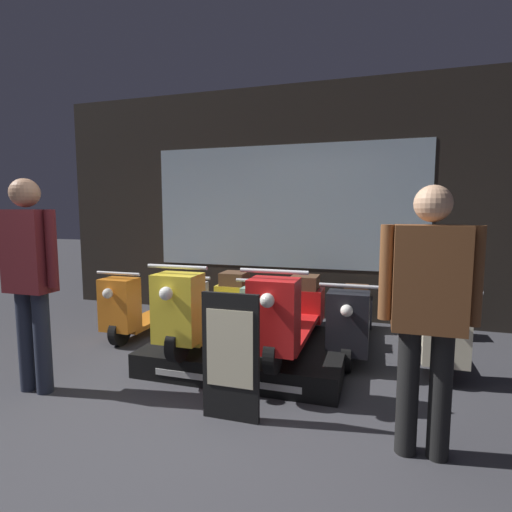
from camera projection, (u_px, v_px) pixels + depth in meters
ground_plane at (158, 451)px, 2.50m from camera, size 30.00×30.00×0.00m
shop_wall_back at (285, 204)px, 5.60m from camera, size 6.96×0.09×3.20m
display_platform at (251, 351)px, 3.96m from camera, size 1.85×1.39×0.22m
scooter_display_left at (210, 306)px, 4.02m from camera, size 0.54×1.81×0.83m
scooter_display_right at (292, 312)px, 3.77m from camera, size 0.54×1.81×0.83m
scooter_backrow_0 at (153, 303)px, 5.09m from camera, size 0.54×1.81×0.83m
scooter_backrow_1 at (212, 308)px, 4.84m from camera, size 0.54×1.81×0.83m
scooter_backrow_2 at (279, 313)px, 4.60m from camera, size 0.54×1.81×0.83m
scooter_backrow_3 at (352, 319)px, 4.36m from camera, size 0.54×1.81×0.83m
scooter_backrow_4 at (435, 325)px, 4.11m from camera, size 0.54×1.81×0.83m
person_left_browsing at (30, 270)px, 3.23m from camera, size 0.54×0.23×1.75m
person_right_browsing at (428, 302)px, 2.36m from camera, size 0.57×0.23×1.65m
price_sign_board at (231, 357)px, 2.83m from camera, size 0.42×0.04×0.93m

